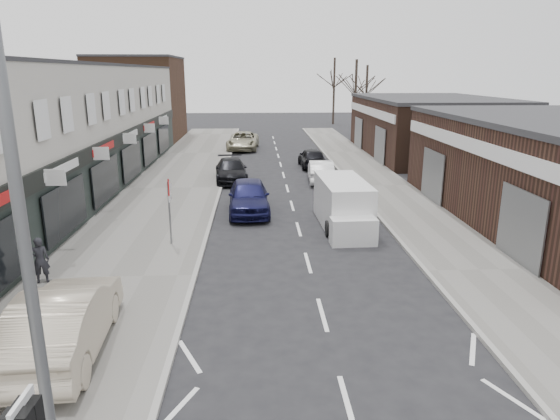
{
  "coord_description": "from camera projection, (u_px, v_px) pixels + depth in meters",
  "views": [
    {
      "loc": [
        -1.82,
        -6.77,
        6.62
      ],
      "look_at": [
        -1.12,
        7.78,
        2.6
      ],
      "focal_mm": 32.0,
      "sensor_mm": 36.0,
      "label": 1
    }
  ],
  "objects": [
    {
      "name": "pavement_left",
      "position": [
        172.0,
        189.0,
        29.21
      ],
      "size": [
        5.5,
        64.0,
        0.12
      ],
      "primitive_type": "cube",
      "color": "slate",
      "rests_on": "ground"
    },
    {
      "name": "pavement_right",
      "position": [
        383.0,
        186.0,
        29.8
      ],
      "size": [
        3.5,
        64.0,
        0.12
      ],
      "primitive_type": "cube",
      "color": "slate",
      "rests_on": "ground"
    },
    {
      "name": "shop_terrace_left",
      "position": [
        28.0,
        135.0,
        25.56
      ],
      "size": [
        8.0,
        41.0,
        7.1
      ],
      "primitive_type": "cube",
      "color": "#B8B3A8",
      "rests_on": "ground"
    },
    {
      "name": "brick_block_far",
      "position": [
        139.0,
        100.0,
        50.0
      ],
      "size": [
        8.0,
        10.0,
        8.0
      ],
      "primitive_type": "cube",
      "color": "#4E3221",
      "rests_on": "ground"
    },
    {
      "name": "right_unit_far",
      "position": [
        429.0,
        128.0,
        41.08
      ],
      "size": [
        10.0,
        16.0,
        4.5
      ],
      "primitive_type": "cube",
      "color": "#3A241A",
      "rests_on": "ground"
    },
    {
      "name": "tree_far_a",
      "position": [
        354.0,
        135.0,
        55.0
      ],
      "size": [
        3.6,
        3.6,
        8.0
      ],
      "primitive_type": null,
      "color": "#382D26",
      "rests_on": "ground"
    },
    {
      "name": "tree_far_b",
      "position": [
        365.0,
        129.0,
        60.89
      ],
      "size": [
        3.6,
        3.6,
        7.5
      ],
      "primitive_type": null,
      "color": "#382D26",
      "rests_on": "ground"
    },
    {
      "name": "tree_far_c",
      "position": [
        333.0,
        124.0,
        66.53
      ],
      "size": [
        3.6,
        3.6,
        8.5
      ],
      "primitive_type": null,
      "color": "#382D26",
      "rests_on": "ground"
    },
    {
      "name": "street_lamp",
      "position": [
        38.0,
        240.0,
        6.15
      ],
      "size": [
        2.23,
        0.22,
        8.0
      ],
      "color": "slate",
      "rests_on": "pavement_left"
    },
    {
      "name": "warning_sign",
      "position": [
        169.0,
        192.0,
        19.09
      ],
      "size": [
        0.12,
        0.8,
        2.7
      ],
      "color": "slate",
      "rests_on": "pavement_left"
    },
    {
      "name": "white_van",
      "position": [
        343.0,
        205.0,
        21.99
      ],
      "size": [
        2.05,
        5.38,
        2.07
      ],
      "rotation": [
        0.0,
        0.0,
        0.04
      ],
      "color": "white",
      "rests_on": "ground"
    },
    {
      "name": "sedan_on_pavement",
      "position": [
        64.0,
        321.0,
        11.81
      ],
      "size": [
        2.08,
        5.14,
        1.66
      ],
      "primitive_type": "imported",
      "rotation": [
        0.0,
        0.0,
        3.21
      ],
      "color": "#BFB099",
      "rests_on": "pavement_left"
    },
    {
      "name": "pedestrian",
      "position": [
        40.0,
        260.0,
        15.81
      ],
      "size": [
        0.63,
        0.5,
        1.52
      ],
      "primitive_type": "imported",
      "rotation": [
        0.0,
        0.0,
        3.42
      ],
      "color": "black",
      "rests_on": "pavement_left"
    },
    {
      "name": "parked_car_left_a",
      "position": [
        249.0,
        196.0,
        24.22
      ],
      "size": [
        2.08,
        4.86,
        1.64
      ],
      "primitive_type": "imported",
      "rotation": [
        0.0,
        0.0,
        0.03
      ],
      "color": "#13143E",
      "rests_on": "ground"
    },
    {
      "name": "parked_car_left_b",
      "position": [
        231.0,
        170.0,
        31.39
      ],
      "size": [
        2.29,
        4.89,
        1.38
      ],
      "primitive_type": "imported",
      "rotation": [
        0.0,
        0.0,
        0.08
      ],
      "color": "black",
      "rests_on": "ground"
    },
    {
      "name": "parked_car_left_c",
      "position": [
        243.0,
        141.0,
        44.31
      ],
      "size": [
        2.9,
        5.71,
        1.55
      ],
      "primitive_type": "imported",
      "rotation": [
        0.0,
        0.0,
        -0.06
      ],
      "color": "#A29D82",
      "rests_on": "ground"
    },
    {
      "name": "parked_car_right_a",
      "position": [
        321.0,
        171.0,
        31.13
      ],
      "size": [
        1.7,
        4.24,
        1.37
      ],
      "primitive_type": "imported",
      "rotation": [
        0.0,
        0.0,
        3.08
      ],
      "color": "white",
      "rests_on": "ground"
    },
    {
      "name": "parked_car_right_b",
      "position": [
        312.0,
        158.0,
        35.88
      ],
      "size": [
        1.81,
        4.23,
        1.43
      ],
      "primitive_type": "imported",
      "rotation": [
        0.0,
        0.0,
        3.17
      ],
      "color": "black",
      "rests_on": "ground"
    }
  ]
}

